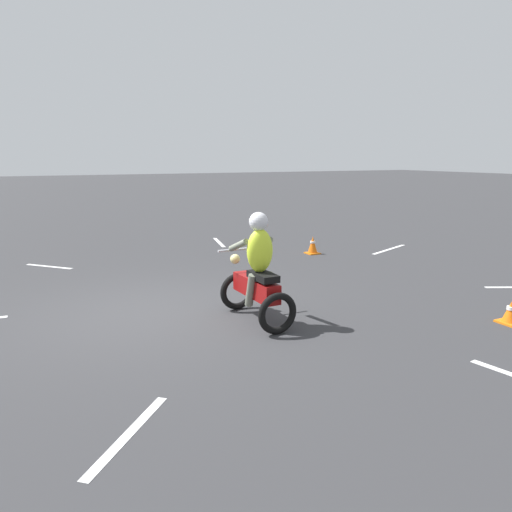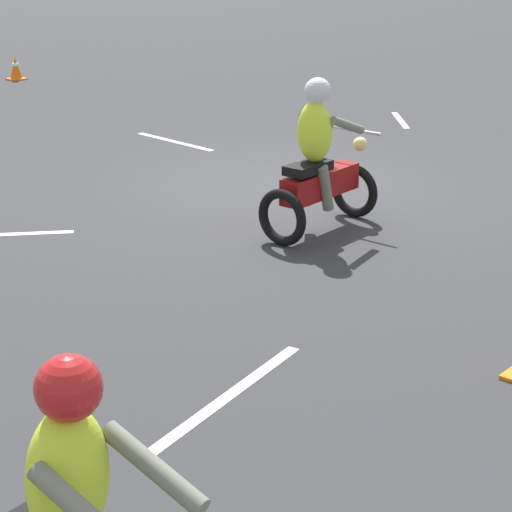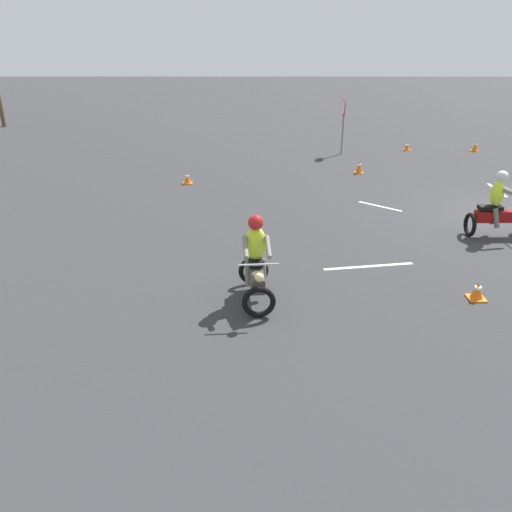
{
  "view_description": "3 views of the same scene",
  "coord_description": "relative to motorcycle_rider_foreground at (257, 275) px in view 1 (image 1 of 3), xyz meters",
  "views": [
    {
      "loc": [
        1.87,
        7.55,
        2.46
      ],
      "look_at": [
        -1.32,
        1.08,
        1.0
      ],
      "focal_mm": 35.0,
      "sensor_mm": 36.0,
      "label": 1
    },
    {
      "loc": [
        -7.54,
        9.24,
        3.35
      ],
      "look_at": [
        -3.02,
        4.06,
        0.9
      ],
      "focal_mm": 70.0,
      "sensor_mm": 36.0,
      "label": 2
    },
    {
      "loc": [
        -13.04,
        7.02,
        4.5
      ],
      "look_at": [
        -4.71,
        7.04,
        0.9
      ],
      "focal_mm": 35.0,
      "sensor_mm": 36.0,
      "label": 3
    }
  ],
  "objects": [
    {
      "name": "ground_plane",
      "position": [
        1.32,
        -1.12,
        -0.73
      ],
      "size": [
        120.0,
        120.0,
        0.0
      ],
      "primitive_type": "plane",
      "color": "#333335"
    },
    {
      "name": "motorcycle_rider_foreground",
      "position": [
        0.0,
        0.0,
        0.0
      ],
      "size": [
        0.7,
        1.52,
        1.66
      ],
      "rotation": [
        0.0,
        0.0,
        3.16
      ],
      "color": "black",
      "rests_on": "ground"
    },
    {
      "name": "traffic_cone_near_left",
      "position": [
        -3.34,
        1.75,
        -0.56
      ],
      "size": [
        0.32,
        0.32,
        0.35
      ],
      "color": "orange",
      "rests_on": "ground"
    },
    {
      "name": "traffic_cone_near_right",
      "position": [
        -3.62,
        -4.1,
        -0.51
      ],
      "size": [
        0.32,
        0.32,
        0.45
      ],
      "color": "orange",
      "rests_on": "ground"
    },
    {
      "name": "lane_stripe_ne",
      "position": [
        2.42,
        2.28,
        -0.72
      ],
      "size": [
        1.0,
        1.12,
        0.01
      ],
      "primitive_type": "cube",
      "rotation": [
        0.0,
        0.0,
        2.42
      ],
      "color": "silver",
      "rests_on": "ground"
    },
    {
      "name": "lane_stripe_sw",
      "position": [
        -5.77,
        -3.7,
        -0.72
      ],
      "size": [
        1.68,
        0.8,
        0.01
      ],
      "primitive_type": "cube",
      "rotation": [
        0.0,
        0.0,
        5.12
      ],
      "color": "silver",
      "rests_on": "ground"
    },
    {
      "name": "lane_stripe_s",
      "position": [
        -2.11,
        -6.71,
        -0.72
      ],
      "size": [
        0.43,
        1.54,
        0.01
      ],
      "primitive_type": "cube",
      "rotation": [
        0.0,
        0.0,
        6.07
      ],
      "color": "silver",
      "rests_on": "ground"
    },
    {
      "name": "lane_stripe_se",
      "position": [
        2.53,
        -5.46,
        -0.72
      ],
      "size": [
        0.93,
        1.0,
        0.01
      ],
      "primitive_type": "cube",
      "rotation": [
        0.0,
        0.0,
        7.03
      ],
      "color": "silver",
      "rests_on": "ground"
    }
  ]
}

